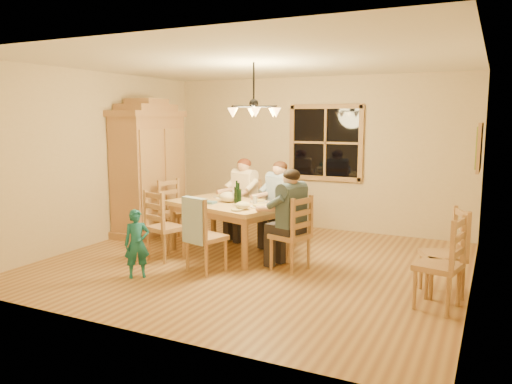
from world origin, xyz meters
The scene contains 33 objects.
floor centered at (0.00, 0.00, 0.00)m, with size 5.50×5.50×0.00m, color #8F5C34.
ceiling centered at (0.00, 0.00, 2.70)m, with size 5.50×5.00×0.02m, color white.
wall_back centered at (0.00, 2.50, 1.35)m, with size 5.50×0.02×2.70m, color beige.
wall_left centered at (-2.75, 0.00, 1.35)m, with size 0.02×5.00×2.70m, color beige.
wall_right centered at (2.75, 0.00, 1.35)m, with size 0.02×5.00×2.70m, color beige.
window centered at (0.20, 2.47, 1.55)m, with size 1.30×0.06×1.30m.
painting centered at (2.71, 1.20, 1.60)m, with size 0.06×0.78×0.64m.
chandelier centered at (0.00, 0.00, 2.08)m, with size 0.77×0.68×0.71m.
armoire centered at (-2.42, 0.86, 1.06)m, with size 0.66×1.40×2.30m.
dining_table centered at (-0.57, 0.28, 0.66)m, with size 1.91×1.46×0.76m.
chair_far_left centered at (-0.75, 1.16, 0.30)m, with size 0.54×0.53×0.99m.
chair_far_right centered at (-0.03, 0.95, 0.30)m, with size 0.54×0.53×0.99m.
chair_near_left centered at (-1.20, -0.37, 0.30)m, with size 0.54×0.53×0.99m.
chair_near_right centered at (-0.39, -0.61, 0.30)m, with size 0.54×0.53×0.99m.
chair_end_left centered at (-1.69, 0.61, 0.30)m, with size 0.53×0.54×0.99m.
chair_end_right centered at (0.56, -0.05, 0.30)m, with size 0.53×0.54×0.99m.
adult_woman centered at (-0.75, 1.16, 0.84)m, with size 0.48×0.51×0.87m.
adult_plaid_man centered at (-0.03, 0.95, 0.84)m, with size 0.48×0.51×0.87m.
adult_slate_man centered at (0.56, -0.05, 0.84)m, with size 0.51×0.48×0.87m.
towel centered at (-0.44, -0.79, 0.70)m, with size 0.38×0.10×0.58m, color #9DB9D5.
wine_bottle_a centered at (-0.41, 0.28, 0.93)m, with size 0.08×0.08×0.33m, color black.
wine_bottle_b centered at (-0.28, 0.08, 0.93)m, with size 0.08×0.08×0.33m, color black.
plate_woman centered at (-0.87, 0.65, 0.77)m, with size 0.26×0.26×0.02m, color white.
plate_plaid centered at (-0.16, 0.50, 0.77)m, with size 0.26×0.26×0.02m, color white.
plate_slate centered at (0.03, 0.12, 0.77)m, with size 0.26×0.26×0.02m, color white.
wine_glass_a centered at (-0.61, 0.57, 0.83)m, with size 0.06×0.06×0.14m, color silver.
wine_glass_b centered at (-0.10, 0.24, 0.83)m, with size 0.06×0.06×0.14m, color silver.
cap centered at (-0.11, -0.12, 0.82)m, with size 0.20×0.20×0.11m, color beige.
napkin centered at (-0.76, 0.10, 0.78)m, with size 0.18×0.14×0.03m, color #547C9B.
cloth_bundle centered at (-0.57, 0.31, 0.84)m, with size 0.28×0.22×0.15m, color beige.
child centered at (-1.04, -1.19, 0.43)m, with size 0.31×0.21×0.86m, color #196774.
chair_spare_front centered at (2.45, -0.64, 0.30)m, with size 0.50×0.52×0.99m.
chair_spare_back centered at (2.45, -0.19, 0.30)m, with size 0.57×0.58×0.99m.
Camera 1 is at (2.93, -5.99, 1.98)m, focal length 35.00 mm.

